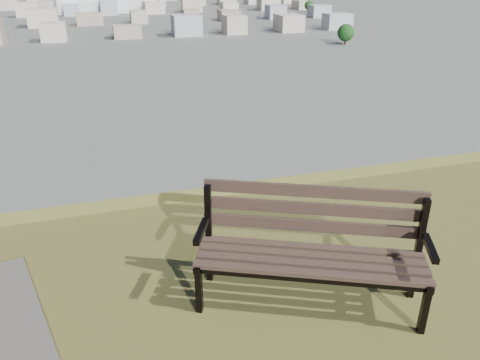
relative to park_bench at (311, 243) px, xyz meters
name	(u,v)px	position (x,y,z in m)	size (l,w,h in m)	color
park_bench	(311,243)	(0.00, 0.00, 0.00)	(1.96, 1.34, 0.99)	#3E2F23
arena	(109,2)	(10.45, 315.77, -19.55)	(60.89, 26.85, 25.47)	silver
city_trees	(43,5)	(-27.83, 317.11, -20.72)	(406.52, 387.20, 9.98)	#321F19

